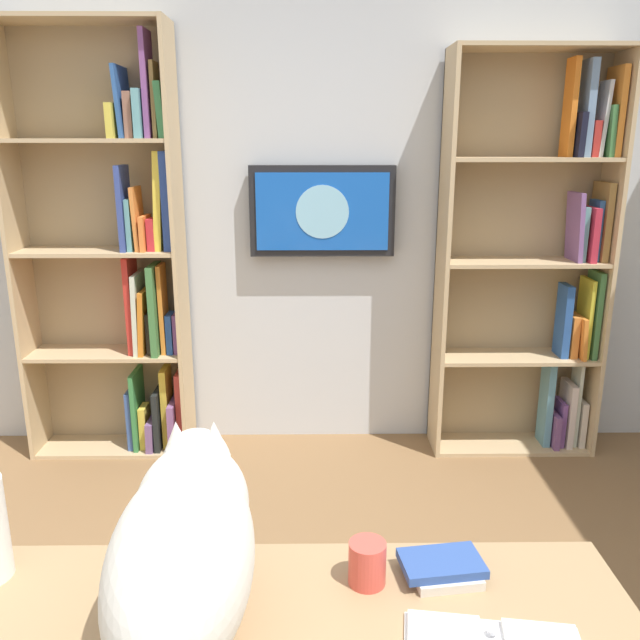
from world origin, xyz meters
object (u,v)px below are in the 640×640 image
wall_mounted_tv (323,211)px  cat (188,543)px  bookshelf_left (542,263)px  bookshelf_right (123,264)px  coffee_mug (370,563)px  desk_book_stack (445,567)px

wall_mounted_tv → cat: 2.38m
bookshelf_left → bookshelf_right: 2.18m
coffee_mug → desk_book_stack: bearing=-172.9°
cat → desk_book_stack: (-0.52, -0.14, -0.16)m
bookshelf_right → wall_mounted_tv: size_ratio=2.92×
bookshelf_left → coffee_mug: size_ratio=21.76×
bookshelf_left → coffee_mug: 2.41m
bookshelf_left → coffee_mug: (1.08, 2.14, -0.24)m
bookshelf_left → bookshelf_right: size_ratio=0.95×
coffee_mug → desk_book_stack: (-0.17, -0.02, -0.03)m
coffee_mug → desk_book_stack: 0.17m
coffee_mug → wall_mounted_tv: bearing=-88.4°
wall_mounted_tv → desk_book_stack: (-0.23, 2.20, -0.53)m
bookshelf_right → cat: (-0.75, 2.25, -0.11)m
bookshelf_left → desk_book_stack: (0.91, 2.12, -0.27)m
cat → coffee_mug: size_ratio=6.99×
bookshelf_right → desk_book_stack: bookshelf_right is taller
bookshelf_left → bookshelf_right: (2.18, 0.00, 0.00)m
bookshelf_left → bookshelf_right: bookshelf_right is taller
cat → desk_book_stack: cat is taller
bookshelf_right → desk_book_stack: 2.48m
bookshelf_left → coffee_mug: bearing=63.2°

